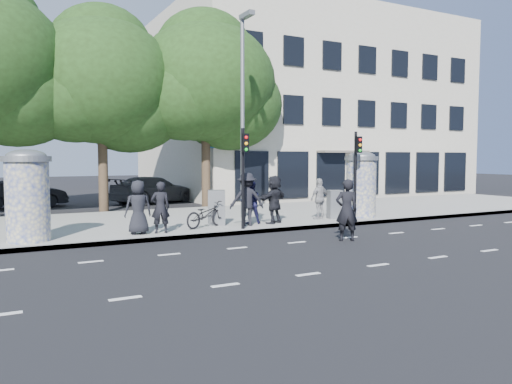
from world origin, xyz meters
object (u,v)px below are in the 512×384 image
street_lamp (243,101)px  ped_a (138,207)px  ped_f (274,199)px  bicycle (206,214)px  ped_b (160,207)px  ped_e (320,199)px  ad_column_left (27,193)px  car_right (153,190)px  ped_c (251,202)px  ped_d (247,199)px  cabinet_left (216,208)px  man_road (347,210)px  ad_column_right (361,183)px  cabinet_right (335,204)px  traffic_pole_near (244,167)px  traffic_pole_far (356,166)px  car_mid (22,194)px

street_lamp → ped_a: (-4.85, -2.33, -3.79)m
ped_f → bicycle: 2.67m
ped_b → ped_e: bearing=-164.7°
ped_b → ad_column_left: bearing=5.0°
ad_column_left → car_right: 13.72m
ped_c → bicycle: ped_c is taller
ped_c → ped_d: ped_d is taller
ad_column_left → ped_e: bearing=2.0°
street_lamp → cabinet_left: 4.68m
ad_column_left → man_road: ad_column_left is taller
ad_column_right → ped_b: size_ratio=1.60×
street_lamp → cabinet_right: 5.47m
ped_c → ped_e: 3.04m
traffic_pole_near → ad_column_left: bearing=173.9°
ped_e → bicycle: (-4.87, -0.16, -0.35)m
street_lamp → ped_c: street_lamp is taller
street_lamp → ad_column_right: bearing=-23.7°
street_lamp → bicycle: (-2.41, -1.93, -4.19)m
car_right → ped_f: bearing=161.5°
cabinet_left → ped_f: bearing=7.2°
cabinet_right → ped_c: bearing=-172.6°
ped_a → ped_c: 4.33m
ad_column_right → ped_a: 9.28m
ped_a → man_road: (5.57, -3.36, -0.05)m
ped_d → cabinet_right: 4.04m
ped_e → cabinet_right: (0.60, -0.18, -0.24)m
ped_e → bicycle: size_ratio=0.92×
cabinet_left → ped_c: bearing=12.8°
traffic_pole_far → car_right: bearing=109.1°
ped_e → traffic_pole_far: bearing=120.0°
street_lamp → cabinet_right: (3.07, -1.95, -4.08)m
ad_column_right → ped_b: (-8.57, -0.51, -0.56)m
ad_column_left → ped_c: size_ratio=1.71×
car_mid → ad_column_left: bearing=171.6°
ad_column_right → traffic_pole_far: (-1.00, -0.91, 0.69)m
ad_column_right → cabinet_right: 1.57m
ped_c → cabinet_right: bearing=-166.5°
ad_column_left → car_mid: size_ratio=0.62×
ped_d → traffic_pole_near: bearing=72.5°
bicycle → car_mid: 13.21m
car_right → bicycle: bearing=148.5°
ped_b → man_road: size_ratio=0.87×
ad_column_left → bicycle: 5.67m
traffic_pole_near → car_right: (0.49, 12.43, -1.49)m
ad_column_right → ped_e: (-1.93, 0.16, -0.59)m
ad_column_left → ped_a: (3.15, -0.20, -0.53)m
cabinet_left → car_mid: size_ratio=0.30×
car_mid → car_right: car_right is taller
ped_f → car_right: size_ratio=0.34×
traffic_pole_far → ped_c: bearing=164.5°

